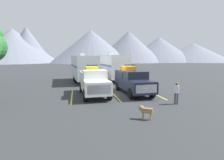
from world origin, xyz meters
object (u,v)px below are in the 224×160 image
(pickup_truck_b, at_px, (132,80))
(camper_trailer_a, at_px, (84,67))
(dog, at_px, (145,110))
(camper_trailer_b, at_px, (113,66))
(person_a, at_px, (177,92))
(pickup_truck_a, at_px, (93,81))

(pickup_truck_b, distance_m, camper_trailer_a, 9.33)
(camper_trailer_a, distance_m, dog, 15.55)
(camper_trailer_b, bearing_deg, dog, -94.87)
(camper_trailer_a, bearing_deg, camper_trailer_b, 3.96)
(pickup_truck_b, bearing_deg, camper_trailer_b, 90.85)
(camper_trailer_b, relative_size, person_a, 5.15)
(person_a, bearing_deg, dog, -142.87)
(camper_trailer_a, relative_size, dog, 11.79)
(pickup_truck_b, height_order, camper_trailer_a, camper_trailer_a)
(pickup_truck_a, bearing_deg, person_a, -37.14)
(pickup_truck_a, distance_m, dog, 7.12)
(pickup_truck_a, xyz_separation_m, camper_trailer_b, (3.48, 8.77, 0.79))
(pickup_truck_b, relative_size, camper_trailer_a, 0.65)
(camper_trailer_a, relative_size, person_a, 5.65)
(pickup_truck_a, height_order, person_a, pickup_truck_a)
(pickup_truck_b, height_order, dog, pickup_truck_b)
(camper_trailer_a, distance_m, person_a, 14.09)
(camper_trailer_b, xyz_separation_m, dog, (-1.32, -15.53, -1.51))
(pickup_truck_a, distance_m, person_a, 6.95)
(pickup_truck_a, relative_size, camper_trailer_a, 0.63)
(pickup_truck_b, height_order, person_a, pickup_truck_b)
(pickup_truck_a, xyz_separation_m, dog, (2.16, -6.75, -0.72))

